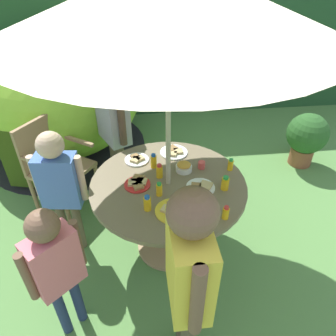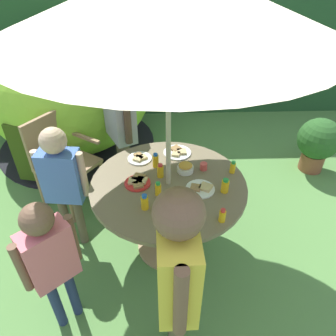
{
  "view_description": "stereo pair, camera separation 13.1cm",
  "coord_description": "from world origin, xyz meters",
  "px_view_note": "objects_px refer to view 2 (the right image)",
  "views": [
    {
      "loc": [
        -0.2,
        -1.87,
        2.28
      ],
      "look_at": [
        -0.0,
        -0.02,
        0.9
      ],
      "focal_mm": 33.53,
      "sensor_mm": 36.0,
      "label": 1
    },
    {
      "loc": [
        -0.07,
        -1.88,
        2.28
      ],
      "look_at": [
        -0.0,
        -0.02,
        0.9
      ],
      "focal_mm": 33.53,
      "sensor_mm": 36.0,
      "label": 2
    }
  ],
  "objects_px": {
    "garden_table": "(168,198)",
    "dome_tent": "(69,90)",
    "juice_bottle_far_left": "(222,216)",
    "child_in_grey_shirt": "(119,114)",
    "juice_bottle_center_front": "(145,202)",
    "juice_bottle_back_edge": "(225,186)",
    "plate_near_left": "(140,158)",
    "juice_bottle_far_right": "(156,161)",
    "juice_bottle_near_right": "(233,167)",
    "child_in_yellow_shirt": "(177,269)",
    "child_in_pink_shirt": "(49,255)",
    "plate_front_edge": "(177,152)",
    "cup_near": "(204,166)",
    "child_in_blue_shirt": "(62,176)",
    "snack_bowl": "(185,168)",
    "plate_center_back": "(138,182)",
    "plate_mid_left": "(201,188)",
    "plate_mid_right": "(170,211)",
    "juice_bottle_spot_b": "(158,189)",
    "potted_plant": "(318,142)",
    "juice_bottle_spot_a": "(160,171)"
  },
  "relations": [
    {
      "from": "child_in_grey_shirt",
      "to": "juice_bottle_spot_b",
      "type": "bearing_deg",
      "value": -6.95
    },
    {
      "from": "garden_table",
      "to": "dome_tent",
      "type": "height_order",
      "value": "dome_tent"
    },
    {
      "from": "plate_mid_right",
      "to": "juice_bottle_far_right",
      "type": "xyz_separation_m",
      "value": [
        -0.09,
        0.54,
        0.05
      ]
    },
    {
      "from": "child_in_yellow_shirt",
      "to": "child_in_pink_shirt",
      "type": "bearing_deg",
      "value": 70.18
    },
    {
      "from": "dome_tent",
      "to": "juice_bottle_far_left",
      "type": "distance_m",
      "value": 2.7
    },
    {
      "from": "child_in_grey_shirt",
      "to": "child_in_blue_shirt",
      "type": "relative_size",
      "value": 1.19
    },
    {
      "from": "juice_bottle_center_front",
      "to": "juice_bottle_back_edge",
      "type": "height_order",
      "value": "juice_bottle_center_front"
    },
    {
      "from": "plate_center_back",
      "to": "juice_bottle_center_front",
      "type": "height_order",
      "value": "juice_bottle_center_front"
    },
    {
      "from": "dome_tent",
      "to": "juice_bottle_center_front",
      "type": "relative_size",
      "value": 19.97
    },
    {
      "from": "potted_plant",
      "to": "plate_front_edge",
      "type": "relative_size",
      "value": 2.72
    },
    {
      "from": "snack_bowl",
      "to": "plate_front_edge",
      "type": "bearing_deg",
      "value": 100.02
    },
    {
      "from": "child_in_grey_shirt",
      "to": "plate_near_left",
      "type": "relative_size",
      "value": 6.83
    },
    {
      "from": "snack_bowl",
      "to": "juice_bottle_back_edge",
      "type": "bearing_deg",
      "value": -43.65
    },
    {
      "from": "plate_center_back",
      "to": "dome_tent",
      "type": "bearing_deg",
      "value": 116.86
    },
    {
      "from": "snack_bowl",
      "to": "garden_table",
      "type": "bearing_deg",
      "value": -134.65
    },
    {
      "from": "plate_center_back",
      "to": "plate_mid_left",
      "type": "distance_m",
      "value": 0.48
    },
    {
      "from": "potted_plant",
      "to": "child_in_blue_shirt",
      "type": "height_order",
      "value": "child_in_blue_shirt"
    },
    {
      "from": "garden_table",
      "to": "child_in_grey_shirt",
      "type": "xyz_separation_m",
      "value": [
        -0.44,
        0.88,
        0.32
      ]
    },
    {
      "from": "juice_bottle_near_right",
      "to": "cup_near",
      "type": "bearing_deg",
      "value": 168.37
    },
    {
      "from": "snack_bowl",
      "to": "juice_bottle_spot_b",
      "type": "xyz_separation_m",
      "value": [
        -0.22,
        -0.27,
        0.02
      ]
    },
    {
      "from": "dome_tent",
      "to": "juice_bottle_far_left",
      "type": "relative_size",
      "value": 23.37
    },
    {
      "from": "dome_tent",
      "to": "juice_bottle_near_right",
      "type": "distance_m",
      "value": 2.4
    },
    {
      "from": "cup_near",
      "to": "snack_bowl",
      "type": "bearing_deg",
      "value": -171.81
    },
    {
      "from": "garden_table",
      "to": "child_in_grey_shirt",
      "type": "bearing_deg",
      "value": 116.7
    },
    {
      "from": "child_in_blue_shirt",
      "to": "juice_bottle_center_front",
      "type": "bearing_deg",
      "value": -22.53
    },
    {
      "from": "garden_table",
      "to": "child_in_yellow_shirt",
      "type": "xyz_separation_m",
      "value": [
        0.01,
        -0.9,
        0.33
      ]
    },
    {
      "from": "snack_bowl",
      "to": "juice_bottle_center_front",
      "type": "bearing_deg",
      "value": -127.2
    },
    {
      "from": "child_in_grey_shirt",
      "to": "plate_mid_right",
      "type": "bearing_deg",
      "value": -6.47
    },
    {
      "from": "child_in_grey_shirt",
      "to": "juice_bottle_center_front",
      "type": "height_order",
      "value": "child_in_grey_shirt"
    },
    {
      "from": "garden_table",
      "to": "snack_bowl",
      "type": "height_order",
      "value": "snack_bowl"
    },
    {
      "from": "dome_tent",
      "to": "child_in_grey_shirt",
      "type": "bearing_deg",
      "value": -40.97
    },
    {
      "from": "child_in_yellow_shirt",
      "to": "plate_near_left",
      "type": "height_order",
      "value": "child_in_yellow_shirt"
    },
    {
      "from": "plate_near_left",
      "to": "juice_bottle_far_right",
      "type": "distance_m",
      "value": 0.18
    },
    {
      "from": "juice_bottle_near_right",
      "to": "cup_near",
      "type": "relative_size",
      "value": 1.75
    },
    {
      "from": "plate_mid_right",
      "to": "juice_bottle_back_edge",
      "type": "height_order",
      "value": "juice_bottle_back_edge"
    },
    {
      "from": "plate_front_edge",
      "to": "juice_bottle_far_left",
      "type": "height_order",
      "value": "juice_bottle_far_left"
    },
    {
      "from": "dome_tent",
      "to": "juice_bottle_spot_b",
      "type": "xyz_separation_m",
      "value": [
        1.08,
        -1.96,
        0.03
      ]
    },
    {
      "from": "plate_near_left",
      "to": "plate_front_edge",
      "type": "relative_size",
      "value": 0.85
    },
    {
      "from": "garden_table",
      "to": "plate_center_back",
      "type": "relative_size",
      "value": 5.95
    },
    {
      "from": "child_in_blue_shirt",
      "to": "juice_bottle_spot_a",
      "type": "distance_m",
      "value": 0.78
    },
    {
      "from": "child_in_yellow_shirt",
      "to": "plate_front_edge",
      "type": "bearing_deg",
      "value": -4.43
    },
    {
      "from": "plate_center_back",
      "to": "child_in_pink_shirt",
      "type": "bearing_deg",
      "value": -128.69
    },
    {
      "from": "plate_front_edge",
      "to": "juice_bottle_center_front",
      "type": "height_order",
      "value": "juice_bottle_center_front"
    },
    {
      "from": "child_in_blue_shirt",
      "to": "plate_front_edge",
      "type": "relative_size",
      "value": 4.87
    },
    {
      "from": "snack_bowl",
      "to": "plate_center_back",
      "type": "bearing_deg",
      "value": -160.12
    },
    {
      "from": "child_in_yellow_shirt",
      "to": "juice_bottle_spot_b",
      "type": "height_order",
      "value": "child_in_yellow_shirt"
    },
    {
      "from": "garden_table",
      "to": "juice_bottle_far_right",
      "type": "relative_size",
      "value": 9.57
    },
    {
      "from": "plate_near_left",
      "to": "juice_bottle_back_edge",
      "type": "height_order",
      "value": "juice_bottle_back_edge"
    },
    {
      "from": "garden_table",
      "to": "child_in_pink_shirt",
      "type": "bearing_deg",
      "value": -139.78
    },
    {
      "from": "child_in_grey_shirt",
      "to": "juice_bottle_spot_b",
      "type": "relative_size",
      "value": 12.66
    }
  ]
}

